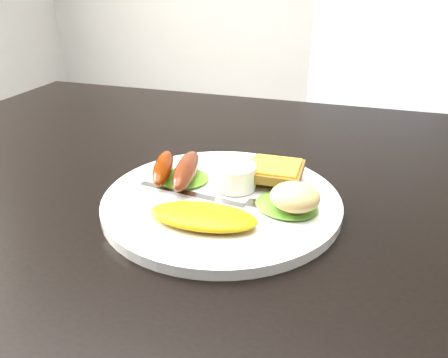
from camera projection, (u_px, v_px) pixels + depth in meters
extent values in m
cube|color=black|center=(232.00, 184.00, 0.64)|extent=(1.20, 0.80, 0.04)
cube|color=tan|center=(365.00, 171.00, 1.35)|extent=(0.61, 0.61, 0.06)
imported|color=navy|center=(186.00, 103.00, 1.33)|extent=(0.55, 0.47, 1.29)
cylinder|color=white|center=(222.00, 201.00, 0.54)|extent=(0.29, 0.29, 0.01)
ellipsoid|color=#589D1D|center=(182.00, 178.00, 0.58)|extent=(0.07, 0.07, 0.01)
ellipsoid|color=#488722|center=(287.00, 205.00, 0.51)|extent=(0.09, 0.09, 0.01)
ellipsoid|color=#E9B50D|center=(203.00, 216.00, 0.48)|extent=(0.13, 0.06, 0.02)
ellipsoid|color=#682800|center=(163.00, 167.00, 0.57)|extent=(0.05, 0.10, 0.02)
ellipsoid|color=#632F10|center=(186.00, 170.00, 0.56)|extent=(0.05, 0.12, 0.03)
cylinder|color=white|center=(236.00, 177.00, 0.55)|extent=(0.06, 0.06, 0.03)
cube|color=brown|center=(266.00, 173.00, 0.59)|extent=(0.08, 0.08, 0.01)
cube|color=#976520|center=(276.00, 171.00, 0.56)|extent=(0.07, 0.07, 0.01)
ellipsoid|color=beige|center=(295.00, 197.00, 0.49)|extent=(0.06, 0.06, 0.03)
cube|color=#ADAFB7|center=(190.00, 195.00, 0.54)|extent=(0.14, 0.03, 0.00)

